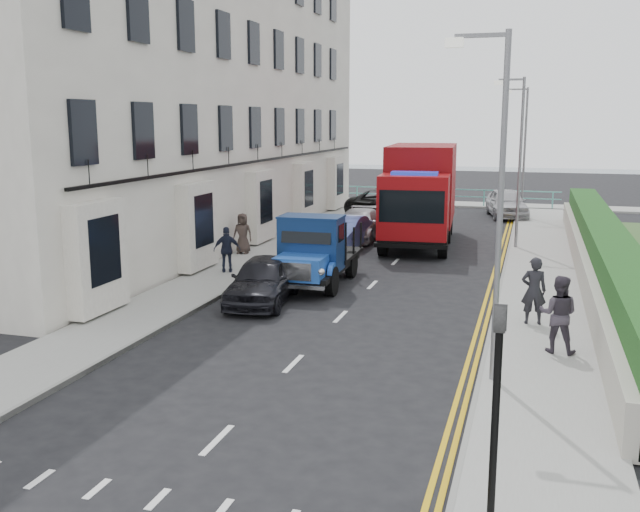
{
  "coord_description": "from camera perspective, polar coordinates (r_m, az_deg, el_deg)",
  "views": [
    {
      "loc": [
        4.92,
        -16.27,
        5.35
      ],
      "look_at": [
        -1.0,
        3.35,
        1.4
      ],
      "focal_mm": 40.0,
      "sensor_mm": 36.0,
      "label": 1
    }
  ],
  "objects": [
    {
      "name": "pavement_west",
      "position": [
        27.73,
        -4.95,
        -0.13
      ],
      "size": [
        2.4,
        38.0,
        0.12
      ],
      "primitive_type": "cube",
      "color": "gray",
      "rests_on": "ground"
    },
    {
      "name": "pedestrian_west_near",
      "position": [
        24.8,
        -7.44,
        0.51
      ],
      "size": [
        1.01,
        0.72,
        1.59
      ],
      "primitive_type": "imported",
      "rotation": [
        0.0,
        0.0,
        3.54
      ],
      "color": "#1D2134",
      "rests_on": "pavement_west"
    },
    {
      "name": "garden_east",
      "position": [
        25.76,
        21.61,
        0.19
      ],
      "size": [
        1.45,
        28.0,
        1.75
      ],
      "color": "#B2AD9E",
      "rests_on": "ground"
    },
    {
      "name": "bedford_lorry",
      "position": [
        22.7,
        -0.59,
        0.05
      ],
      "size": [
        2.08,
        4.98,
        2.33
      ],
      "rotation": [
        0.0,
        0.0,
        0.02
      ],
      "color": "black",
      "rests_on": "ground"
    },
    {
      "name": "pedestrian_west_far",
      "position": [
        28.22,
        -6.21,
        1.81
      ],
      "size": [
        0.81,
        0.55,
        1.59
      ],
      "primitive_type": "imported",
      "rotation": [
        0.0,
        0.0,
        0.05
      ],
      "color": "#392D29",
      "rests_on": "pavement_west"
    },
    {
      "name": "ground",
      "position": [
        17.82,
        -0.04,
        -6.56
      ],
      "size": [
        120.0,
        120.0,
        0.0
      ],
      "primitive_type": "plane",
      "color": "black",
      "rests_on": "ground"
    },
    {
      "name": "parked_car_rear",
      "position": [
        32.18,
        3.09,
        2.52
      ],
      "size": [
        1.96,
        4.6,
        1.32
      ],
      "primitive_type": "imported",
      "rotation": [
        0.0,
        0.0,
        0.02
      ],
      "color": "silver",
      "rests_on": "ground"
    },
    {
      "name": "parked_car_mid",
      "position": [
        29.62,
        1.86,
        1.85
      ],
      "size": [
        1.6,
        4.21,
        1.37
      ],
      "primitive_type": "imported",
      "rotation": [
        0.0,
        0.0,
        -0.03
      ],
      "color": "#5D73C9",
      "rests_on": "ground"
    },
    {
      "name": "terrace_west",
      "position": [
        32.66,
        -9.67,
        13.95
      ],
      "size": [
        6.31,
        30.2,
        14.25
      ],
      "color": "silver",
      "rests_on": "ground"
    },
    {
      "name": "pavement_east",
      "position": [
        25.82,
        17.26,
        -1.41
      ],
      "size": [
        2.6,
        38.0,
        0.12
      ],
      "primitive_type": "cube",
      "color": "gray",
      "rests_on": "ground"
    },
    {
      "name": "red_lorry",
      "position": [
        31.21,
        8.02,
        5.1
      ],
      "size": [
        3.36,
        8.26,
        4.23
      ],
      "rotation": [
        0.0,
        0.0,
        0.08
      ],
      "color": "black",
      "rests_on": "ground"
    },
    {
      "name": "traffic_signal",
      "position": [
        9.37,
        13.97,
        -9.89
      ],
      "size": [
        0.16,
        0.2,
        3.1
      ],
      "color": "black",
      "rests_on": "ground"
    },
    {
      "name": "promenade",
      "position": [
        45.84,
        10.53,
        4.1
      ],
      "size": [
        30.0,
        2.5,
        0.12
      ],
      "primitive_type": "cube",
      "color": "gray",
      "rests_on": "ground"
    },
    {
      "name": "lamp_far",
      "position": [
        40.3,
        15.9,
        8.58
      ],
      "size": [
        1.23,
        0.18,
        7.0
      ],
      "color": "slate",
      "rests_on": "ground"
    },
    {
      "name": "pedestrian_east_far",
      "position": [
        17.03,
        18.53,
        -4.43
      ],
      "size": [
        0.95,
        0.78,
        1.78
      ],
      "primitive_type": "imported",
      "rotation": [
        0.0,
        0.0,
        3.01
      ],
      "color": "#3B333F",
      "rests_on": "pavement_east"
    },
    {
      "name": "seafront_car_right",
      "position": [
        40.74,
        14.71,
        4.13
      ],
      "size": [
        2.79,
        4.94,
        1.58
      ],
      "primitive_type": "imported",
      "rotation": [
        0.0,
        0.0,
        0.21
      ],
      "color": "#B7B6BB",
      "rests_on": "ground"
    },
    {
      "name": "seafront_car_left",
      "position": [
        39.96,
        5.5,
        4.3
      ],
      "size": [
        4.32,
        6.2,
        1.57
      ],
      "primitive_type": "imported",
      "rotation": [
        0.0,
        0.0,
        2.81
      ],
      "color": "black",
      "rests_on": "ground"
    },
    {
      "name": "lamp_mid",
      "position": [
        30.31,
        15.51,
        7.96
      ],
      "size": [
        1.23,
        0.18,
        7.0
      ],
      "color": "slate",
      "rests_on": "ground"
    },
    {
      "name": "seafront_railing",
      "position": [
        44.99,
        10.44,
        4.65
      ],
      "size": [
        13.0,
        0.08,
        1.11
      ],
      "color": "#59B2A5",
      "rests_on": "ground"
    },
    {
      "name": "pedestrian_east_near",
      "position": [
        19.18,
        16.73,
        -2.66
      ],
      "size": [
        0.69,
        0.5,
        1.76
      ],
      "primitive_type": "imported",
      "rotation": [
        0.0,
        0.0,
        3.26
      ],
      "color": "black",
      "rests_on": "pavement_east"
    },
    {
      "name": "lamp_near",
      "position": [
        14.35,
        13.8,
        5.19
      ],
      "size": [
        1.23,
        0.18,
        7.0
      ],
      "color": "slate",
      "rests_on": "ground"
    },
    {
      "name": "sea_plane",
      "position": [
        76.61,
        13.14,
        6.62
      ],
      "size": [
        120.0,
        120.0,
        0.0
      ],
      "primitive_type": "plane",
      "color": "slate",
      "rests_on": "ground"
    },
    {
      "name": "parked_car_front",
      "position": [
        21.06,
        -4.58,
        -1.91
      ],
      "size": [
        2.1,
        4.22,
        1.38
      ],
      "primitive_type": "imported",
      "rotation": [
        0.0,
        0.0,
        0.12
      ],
      "color": "black",
      "rests_on": "ground"
    }
  ]
}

